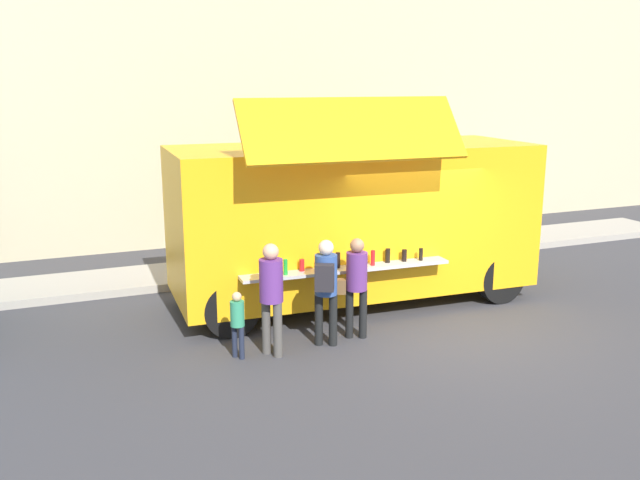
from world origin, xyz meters
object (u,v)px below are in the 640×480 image
(trash_bin, at_px, (475,231))
(customer_front_ordering, at_px, (356,280))
(food_truck_main, at_px, (353,217))
(customer_rear_waiting, at_px, (271,289))
(customer_mid_with_backpack, at_px, (326,282))
(child_near_queue, at_px, (237,319))

(trash_bin, relative_size, customer_front_ordering, 0.60)
(food_truck_main, xyz_separation_m, customer_rear_waiting, (-2.17, -1.86, -0.55))
(trash_bin, relative_size, customer_mid_with_backpack, 0.58)
(customer_mid_with_backpack, xyz_separation_m, child_near_queue, (-1.36, 0.06, -0.41))
(food_truck_main, xyz_separation_m, child_near_queue, (-2.66, -1.77, -0.96))
(customer_front_ordering, distance_m, customer_rear_waiting, 1.44)
(child_near_queue, bearing_deg, food_truck_main, -0.35)
(food_truck_main, relative_size, customer_rear_waiting, 3.81)
(customer_rear_waiting, relative_size, child_near_queue, 1.68)
(food_truck_main, xyz_separation_m, customer_mid_with_backpack, (-1.30, -1.83, -0.55))
(customer_rear_waiting, bearing_deg, customer_mid_with_backpack, -28.98)
(food_truck_main, distance_m, trash_bin, 4.97)
(trash_bin, xyz_separation_m, customer_rear_waiting, (-6.43, -4.18, 0.53))
(food_truck_main, distance_m, child_near_queue, 3.34)
(trash_bin, relative_size, customer_rear_waiting, 0.57)
(customer_front_ordering, bearing_deg, customer_rear_waiting, 120.64)
(customer_front_ordering, distance_m, child_near_queue, 1.95)
(food_truck_main, bearing_deg, child_near_queue, -143.99)
(customer_mid_with_backpack, relative_size, customer_rear_waiting, 0.98)
(trash_bin, height_order, child_near_queue, child_near_queue)
(food_truck_main, height_order, trash_bin, food_truck_main)
(customer_mid_with_backpack, height_order, customer_rear_waiting, customer_rear_waiting)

